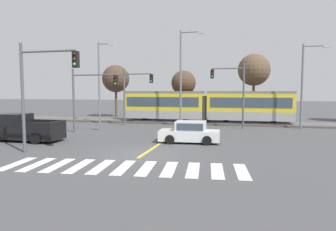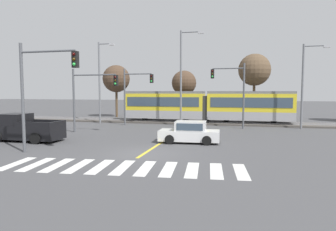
{
  "view_description": "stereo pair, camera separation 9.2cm",
  "coord_description": "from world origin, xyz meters",
  "px_view_note": "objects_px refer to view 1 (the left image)",
  "views": [
    {
      "loc": [
        5.34,
        -16.22,
        3.62
      ],
      "look_at": [
        -0.47,
        7.8,
        1.6
      ],
      "focal_mm": 32.0,
      "sensor_mm": 36.0,
      "label": 1
    },
    {
      "loc": [
        5.43,
        -16.19,
        3.62
      ],
      "look_at": [
        -0.47,
        7.8,
        1.6
      ],
      "focal_mm": 32.0,
      "sensor_mm": 36.0,
      "label": 2
    }
  ],
  "objects_px": {
    "light_rail_tram": "(206,105)",
    "bare_tree_far_west": "(116,79)",
    "pickup_truck": "(24,129)",
    "street_lamp_west": "(100,78)",
    "traffic_light_mid_left": "(89,91)",
    "bare_tree_west": "(184,83)",
    "traffic_light_far_right": "(233,86)",
    "street_lamp_east": "(305,81)",
    "bare_tree_east": "(254,70)",
    "street_lamp_centre": "(183,73)",
    "traffic_light_near_left": "(40,81)",
    "traffic_light_far_left": "(134,89)",
    "sedan_crossing": "(190,133)"
  },
  "relations": [
    {
      "from": "light_rail_tram",
      "to": "bare_tree_far_west",
      "type": "xyz_separation_m",
      "value": [
        -13.02,
        5.15,
        3.25
      ]
    },
    {
      "from": "pickup_truck",
      "to": "street_lamp_west",
      "type": "xyz_separation_m",
      "value": [
        0.07,
        12.24,
        4.2
      ]
    },
    {
      "from": "light_rail_tram",
      "to": "traffic_light_mid_left",
      "type": "height_order",
      "value": "traffic_light_mid_left"
    },
    {
      "from": "light_rail_tram",
      "to": "bare_tree_far_west",
      "type": "relative_size",
      "value": 2.57
    },
    {
      "from": "pickup_truck",
      "to": "traffic_light_mid_left",
      "type": "xyz_separation_m",
      "value": [
        2.54,
        5.06,
        2.82
      ]
    },
    {
      "from": "pickup_truck",
      "to": "street_lamp_west",
      "type": "relative_size",
      "value": 0.6
    },
    {
      "from": "traffic_light_mid_left",
      "to": "bare_tree_west",
      "type": "height_order",
      "value": "bare_tree_west"
    },
    {
      "from": "traffic_light_mid_left",
      "to": "light_rail_tram",
      "type": "bearing_deg",
      "value": 48.15
    },
    {
      "from": "light_rail_tram",
      "to": "street_lamp_west",
      "type": "height_order",
      "value": "street_lamp_west"
    },
    {
      "from": "traffic_light_far_right",
      "to": "street_lamp_east",
      "type": "distance_m",
      "value": 6.77
    },
    {
      "from": "street_lamp_west",
      "to": "bare_tree_west",
      "type": "distance_m",
      "value": 11.11
    },
    {
      "from": "light_rail_tram",
      "to": "bare_tree_west",
      "type": "distance_m",
      "value": 6.57
    },
    {
      "from": "bare_tree_east",
      "to": "street_lamp_east",
      "type": "bearing_deg",
      "value": -61.34
    },
    {
      "from": "street_lamp_centre",
      "to": "bare_tree_east",
      "type": "bearing_deg",
      "value": 49.21
    },
    {
      "from": "traffic_light_mid_left",
      "to": "street_lamp_centre",
      "type": "distance_m",
      "value": 9.74
    },
    {
      "from": "traffic_light_far_right",
      "to": "street_lamp_centre",
      "type": "bearing_deg",
      "value": 174.04
    },
    {
      "from": "pickup_truck",
      "to": "traffic_light_mid_left",
      "type": "distance_m",
      "value": 6.32
    },
    {
      "from": "bare_tree_west",
      "to": "traffic_light_near_left",
      "type": "bearing_deg",
      "value": -99.49
    },
    {
      "from": "light_rail_tram",
      "to": "traffic_light_far_right",
      "type": "xyz_separation_m",
      "value": [
        3.0,
        -3.94,
        2.04
      ]
    },
    {
      "from": "light_rail_tram",
      "to": "traffic_light_mid_left",
      "type": "bearing_deg",
      "value": -131.85
    },
    {
      "from": "street_lamp_west",
      "to": "bare_tree_far_west",
      "type": "xyz_separation_m",
      "value": [
        -1.61,
        7.96,
        0.25
      ]
    },
    {
      "from": "traffic_light_far_left",
      "to": "traffic_light_mid_left",
      "type": "bearing_deg",
      "value": -106.15
    },
    {
      "from": "traffic_light_mid_left",
      "to": "bare_tree_east",
      "type": "height_order",
      "value": "bare_tree_east"
    },
    {
      "from": "light_rail_tram",
      "to": "traffic_light_far_left",
      "type": "relative_size",
      "value": 3.1
    },
    {
      "from": "traffic_light_near_left",
      "to": "bare_tree_west",
      "type": "height_order",
      "value": "traffic_light_near_left"
    },
    {
      "from": "traffic_light_far_right",
      "to": "traffic_light_far_left",
      "type": "bearing_deg",
      "value": 178.93
    },
    {
      "from": "traffic_light_mid_left",
      "to": "bare_tree_far_west",
      "type": "height_order",
      "value": "bare_tree_far_west"
    },
    {
      "from": "sedan_crossing",
      "to": "bare_tree_far_west",
      "type": "height_order",
      "value": "bare_tree_far_west"
    },
    {
      "from": "street_lamp_west",
      "to": "traffic_light_mid_left",
      "type": "bearing_deg",
      "value": -71.05
    },
    {
      "from": "traffic_light_near_left",
      "to": "street_lamp_east",
      "type": "height_order",
      "value": "street_lamp_east"
    },
    {
      "from": "traffic_light_mid_left",
      "to": "bare_tree_west",
      "type": "relative_size",
      "value": 0.88
    },
    {
      "from": "traffic_light_mid_left",
      "to": "bare_tree_east",
      "type": "relative_size",
      "value": 0.68
    },
    {
      "from": "bare_tree_far_west",
      "to": "sedan_crossing",
      "type": "bearing_deg",
      "value": -53.56
    },
    {
      "from": "light_rail_tram",
      "to": "traffic_light_near_left",
      "type": "relative_size",
      "value": 2.9
    },
    {
      "from": "street_lamp_centre",
      "to": "bare_tree_east",
      "type": "height_order",
      "value": "street_lamp_centre"
    },
    {
      "from": "pickup_truck",
      "to": "bare_tree_far_west",
      "type": "height_order",
      "value": "bare_tree_far_west"
    },
    {
      "from": "traffic_light_far_left",
      "to": "bare_tree_far_west",
      "type": "distance_m",
      "value": 10.76
    },
    {
      "from": "light_rail_tram",
      "to": "street_lamp_east",
      "type": "distance_m",
      "value": 10.4
    },
    {
      "from": "light_rail_tram",
      "to": "street_lamp_east",
      "type": "bearing_deg",
      "value": -16.52
    },
    {
      "from": "traffic_light_far_right",
      "to": "bare_tree_west",
      "type": "height_order",
      "value": "bare_tree_west"
    },
    {
      "from": "traffic_light_near_left",
      "to": "traffic_light_mid_left",
      "type": "xyz_separation_m",
      "value": [
        -1.56,
        8.57,
        -0.5
      ]
    },
    {
      "from": "street_lamp_centre",
      "to": "bare_tree_far_west",
      "type": "height_order",
      "value": "street_lamp_centre"
    },
    {
      "from": "traffic_light_far_left",
      "to": "traffic_light_far_right",
      "type": "bearing_deg",
      "value": -1.07
    },
    {
      "from": "traffic_light_near_left",
      "to": "traffic_light_far_left",
      "type": "distance_m",
      "value": 14.81
    },
    {
      "from": "bare_tree_far_west",
      "to": "bare_tree_east",
      "type": "bearing_deg",
      "value": -0.27
    },
    {
      "from": "street_lamp_west",
      "to": "traffic_light_near_left",
      "type": "bearing_deg",
      "value": -75.65
    },
    {
      "from": "traffic_light_mid_left",
      "to": "traffic_light_far_right",
      "type": "distance_m",
      "value": 13.4
    },
    {
      "from": "traffic_light_far_left",
      "to": "bare_tree_east",
      "type": "relative_size",
      "value": 0.73
    },
    {
      "from": "traffic_light_mid_left",
      "to": "traffic_light_far_right",
      "type": "bearing_deg",
      "value": 26.85
    },
    {
      "from": "traffic_light_far_left",
      "to": "traffic_light_mid_left",
      "type": "height_order",
      "value": "traffic_light_far_left"
    }
  ]
}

